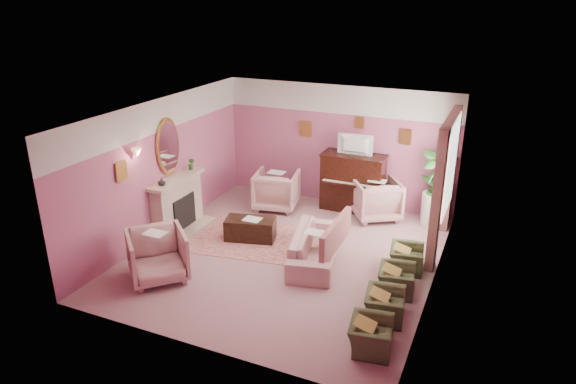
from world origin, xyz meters
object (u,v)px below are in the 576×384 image
at_px(piano, 353,183).
at_px(floral_armchair_right, 376,197).
at_px(side_table, 433,208).
at_px(coffee_table, 250,229).
at_px(floral_armchair_front, 157,253).
at_px(olive_chair_d, 407,254).
at_px(olive_chair_c, 397,276).
at_px(sofa, 315,241).
at_px(floral_armchair_left, 276,188).
at_px(olive_chair_a, 371,331).
at_px(television, 354,144).
at_px(olive_chair_b, 385,301).

bearing_deg(piano, floral_armchair_right, -22.33).
xyz_separation_m(floral_armchair_right, side_table, (1.22, 0.22, -0.14)).
distance_m(coffee_table, floral_armchair_front, 2.17).
distance_m(olive_chair_d, side_table, 2.24).
bearing_deg(olive_chair_c, side_table, 87.83).
distance_m(coffee_table, sofa, 1.56).
relative_size(coffee_table, olive_chair_c, 1.47).
bearing_deg(floral_armchair_front, olive_chair_d, 27.88).
bearing_deg(floral_armchair_left, floral_armchair_front, -98.63).
bearing_deg(side_table, floral_armchair_front, -133.16).
height_order(sofa, olive_chair_a, sofa).
relative_size(television, side_table, 1.14).
relative_size(olive_chair_d, side_table, 0.97).
bearing_deg(floral_armchair_right, floral_armchair_front, -124.63).
height_order(coffee_table, olive_chair_d, olive_chair_d).
height_order(piano, olive_chair_a, piano).
bearing_deg(side_table, olive_chair_a, -91.41).
bearing_deg(olive_chair_c, coffee_table, 166.53).
relative_size(piano, olive_chair_b, 2.05).
height_order(television, floral_armchair_left, television).
distance_m(television, olive_chair_c, 3.73).
xyz_separation_m(olive_chair_b, olive_chair_d, (0.00, 1.64, 0.00)).
distance_m(piano, television, 0.95).
bearing_deg(piano, olive_chair_b, -66.21).
bearing_deg(coffee_table, piano, 58.40).
height_order(olive_chair_d, side_table, side_table).
relative_size(piano, sofa, 0.70).
bearing_deg(floral_armchair_right, olive_chair_d, -61.39).
bearing_deg(olive_chair_a, floral_armchair_front, 174.45).
relative_size(piano, television, 1.75).
distance_m(television, olive_chair_d, 3.10).
xyz_separation_m(piano, floral_armchair_front, (-2.20, -4.35, -0.16)).
xyz_separation_m(olive_chair_b, side_table, (0.12, 3.87, 0.05)).
height_order(television, olive_chair_b, television).
xyz_separation_m(floral_armchair_left, olive_chair_a, (3.36, -4.10, -0.20)).
distance_m(coffee_table, olive_chair_a, 3.97).
relative_size(olive_chair_c, side_table, 0.97).
bearing_deg(floral_armchair_front, side_table, 46.84).
height_order(sofa, olive_chair_c, sofa).
bearing_deg(floral_armchair_right, piano, 157.67).
xyz_separation_m(piano, floral_armchair_right, (0.63, -0.26, -0.16)).
bearing_deg(floral_armchair_front, floral_armchair_right, 55.37).
relative_size(sofa, olive_chair_b, 2.93).
relative_size(coffee_table, olive_chair_a, 1.47).
distance_m(piano, olive_chair_a, 5.05).
bearing_deg(floral_armchair_left, olive_chair_b, -44.27).
bearing_deg(television, coffee_table, -122.16).
bearing_deg(olive_chair_d, olive_chair_c, -90.00).
height_order(piano, olive_chair_d, piano).
relative_size(television, floral_armchair_right, 0.81).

